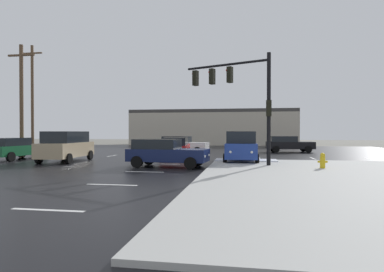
# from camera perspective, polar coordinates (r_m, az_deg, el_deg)

# --- Properties ---
(ground_plane) EXTENTS (120.00, 120.00, 0.00)m
(ground_plane) POSITION_cam_1_polar(r_m,az_deg,el_deg) (26.05, -1.66, -3.72)
(ground_plane) COLOR slate
(road_asphalt) EXTENTS (44.00, 44.00, 0.02)m
(road_asphalt) POSITION_cam_1_polar(r_m,az_deg,el_deg) (26.05, -1.66, -3.69)
(road_asphalt) COLOR black
(road_asphalt) RESTS_ON ground_plane
(snow_strip_curbside) EXTENTS (4.00, 1.60, 0.06)m
(snow_strip_curbside) POSITION_cam_1_polar(r_m,az_deg,el_deg) (21.57, 9.45, -4.19)
(snow_strip_curbside) COLOR white
(snow_strip_curbside) RESTS_ON sidewalk_corner
(lane_markings) EXTENTS (36.15, 36.15, 0.01)m
(lane_markings) POSITION_cam_1_polar(r_m,az_deg,el_deg) (24.49, 0.50, -3.94)
(lane_markings) COLOR silver
(lane_markings) RESTS_ON road_asphalt
(traffic_signal_mast) EXTENTS (5.10, 2.24, 6.33)m
(traffic_signal_mast) POSITION_cam_1_polar(r_m,az_deg,el_deg) (19.45, 8.49, 8.03)
(traffic_signal_mast) COLOR black
(traffic_signal_mast) RESTS_ON sidewalk_corner
(fire_hydrant) EXTENTS (0.48, 0.26, 0.79)m
(fire_hydrant) POSITION_cam_1_polar(r_m,az_deg,el_deg) (18.11, 22.01, -4.01)
(fire_hydrant) COLOR gold
(fire_hydrant) RESTS_ON sidewalk_corner
(strip_building_background) EXTENTS (25.16, 8.00, 5.41)m
(strip_building_background) POSITION_cam_1_polar(r_m,az_deg,el_deg) (51.45, 3.76, 1.48)
(strip_building_background) COLOR #BCB29E
(strip_building_background) RESTS_ON ground_plane
(suv_blue) EXTENTS (2.23, 4.86, 2.03)m
(suv_blue) POSITION_cam_1_polar(r_m,az_deg,el_deg) (21.70, 8.61, -1.73)
(suv_blue) COLOR navy
(suv_blue) RESTS_ON road_asphalt
(sedan_red) EXTENTS (2.39, 4.67, 1.58)m
(sedan_red) POSITION_cam_1_polar(r_m,az_deg,el_deg) (24.04, -2.84, -2.05)
(sedan_red) COLOR #B21919
(sedan_red) RESTS_ON road_asphalt
(sedan_black) EXTENTS (4.66, 2.37, 1.58)m
(sedan_black) POSITION_cam_1_polar(r_m,az_deg,el_deg) (33.37, 16.57, -1.31)
(sedan_black) COLOR black
(sedan_black) RESTS_ON road_asphalt
(suv_tan) EXTENTS (2.44, 4.94, 2.03)m
(suv_tan) POSITION_cam_1_polar(r_m,az_deg,el_deg) (23.39, -21.28, -1.59)
(suv_tan) COLOR tan
(suv_tan) RESTS_ON road_asphalt
(sedan_white) EXTENTS (4.67, 2.39, 1.58)m
(sedan_white) POSITION_cam_1_polar(r_m,az_deg,el_deg) (30.36, -1.78, -1.47)
(sedan_white) COLOR white
(sedan_white) RESTS_ON road_asphalt
(sedan_green) EXTENTS (2.27, 4.63, 1.58)m
(sedan_green) POSITION_cam_1_polar(r_m,az_deg,el_deg) (26.42, -28.76, -1.89)
(sedan_green) COLOR #195933
(sedan_green) RESTS_ON road_asphalt
(sedan_navy) EXTENTS (4.65, 2.32, 1.58)m
(sedan_navy) POSITION_cam_1_polar(r_m,az_deg,el_deg) (18.55, -4.73, -2.87)
(sedan_navy) COLOR #141E47
(sedan_navy) RESTS_ON road_asphalt
(utility_pole_mid) EXTENTS (2.20, 0.28, 8.70)m
(utility_pole_mid) POSITION_cam_1_polar(r_m,az_deg,el_deg) (28.22, -27.82, 5.82)
(utility_pole_mid) COLOR brown
(utility_pole_mid) RESTS_ON ground_plane
(utility_pole_far) EXTENTS (2.20, 0.28, 10.90)m
(utility_pole_far) POSITION_cam_1_polar(r_m,az_deg,el_deg) (37.31, -26.29, 6.27)
(utility_pole_far) COLOR brown
(utility_pole_far) RESTS_ON ground_plane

